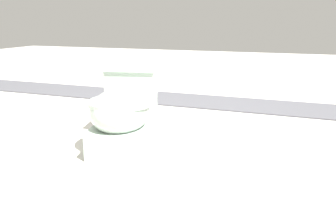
# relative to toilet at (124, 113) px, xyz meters

# --- Properties ---
(ground_plane) EXTENTS (14.00, 14.00, 0.00)m
(ground_plane) POSITION_rel_toilet_xyz_m (0.02, 0.19, -0.22)
(ground_plane) COLOR beige
(gravel_strip) EXTENTS (0.56, 8.00, 0.01)m
(gravel_strip) POSITION_rel_toilet_xyz_m (-1.34, 0.69, -0.21)
(gravel_strip) COLOR #4C4C51
(gravel_strip) RESTS_ON ground
(toilet) EXTENTS (0.69, 0.50, 0.52)m
(toilet) POSITION_rel_toilet_xyz_m (0.00, 0.00, 0.00)
(toilet) COLOR #B2C6B7
(toilet) RESTS_ON ground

